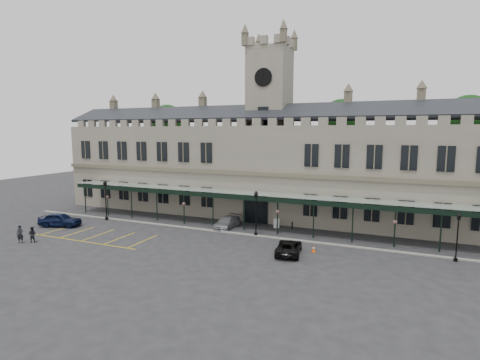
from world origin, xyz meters
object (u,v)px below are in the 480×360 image
at_px(car_left_a, 60,220).
at_px(traffic_cone, 314,249).
at_px(lamp_post_left, 106,196).
at_px(lamp_post_right, 458,232).
at_px(lamp_post_mid, 256,209).
at_px(clock_tower, 269,118).
at_px(person_a, 20,234).
at_px(car_taxi, 227,222).
at_px(sign_board, 276,224).
at_px(station_building, 269,168).
at_px(car_van, 289,247).
at_px(person_b, 32,234).

bearing_deg(car_left_a, traffic_cone, -103.60).
relative_size(lamp_post_left, lamp_post_right, 1.18).
xyz_separation_m(lamp_post_mid, car_left_a, (-23.06, -5.34, -2.14)).
bearing_deg(traffic_cone, clock_tower, 123.87).
distance_m(lamp_post_left, lamp_post_mid, 20.33).
distance_m(traffic_cone, car_left_a, 30.12).
bearing_deg(person_a, car_taxi, 10.65).
bearing_deg(clock_tower, traffic_cone, -56.13).
xyz_separation_m(sign_board, person_a, (-22.35, -15.82, 0.36)).
bearing_deg(lamp_post_mid, sign_board, 74.74).
bearing_deg(sign_board, station_building, 96.84).
bearing_deg(lamp_post_left, clock_tower, 31.04).
relative_size(station_building, car_taxi, 13.35).
xyz_separation_m(station_building, car_left_a, (-21.00, -15.67, -5.63)).
bearing_deg(car_van, car_taxi, -43.53).
bearing_deg(station_building, person_a, -130.90).
distance_m(clock_tower, car_van, 20.63).
xyz_separation_m(station_building, clock_tower, (0.00, 0.09, 6.64)).
bearing_deg(car_van, station_building, -73.76).
distance_m(lamp_post_left, person_b, 10.84).
xyz_separation_m(station_building, person_a, (-19.20, -22.16, -5.55)).
bearing_deg(lamp_post_left, lamp_post_right, -0.17).
height_order(clock_tower, person_a, clock_tower).
relative_size(car_taxi, person_b, 2.75).
bearing_deg(person_b, lamp_post_right, 171.07).
height_order(lamp_post_left, lamp_post_mid, lamp_post_left).
distance_m(lamp_post_mid, car_van, 7.05).
distance_m(lamp_post_mid, lamp_post_right, 19.01).
relative_size(lamp_post_mid, car_left_a, 1.03).
relative_size(traffic_cone, person_a, 0.34).
xyz_separation_m(station_building, sign_board, (3.15, -6.34, -5.91)).
xyz_separation_m(traffic_cone, car_left_a, (-30.03, -2.30, 0.53)).
distance_m(person_a, person_b, 1.12).
distance_m(clock_tower, lamp_post_left, 23.55).
xyz_separation_m(lamp_post_mid, sign_board, (1.09, 3.99, -2.41)).
relative_size(lamp_post_left, car_taxi, 1.16).
bearing_deg(car_taxi, station_building, 78.55).
height_order(traffic_cone, car_van, car_van).
bearing_deg(car_left_a, person_a, 177.51).
distance_m(sign_board, person_b, 26.27).
distance_m(station_building, car_left_a, 26.80).
bearing_deg(car_left_a, car_taxi, -86.77).
height_order(lamp_post_mid, person_b, lamp_post_mid).
bearing_deg(car_left_a, sign_board, -86.86).
bearing_deg(lamp_post_right, person_b, -165.08).
xyz_separation_m(lamp_post_mid, person_a, (-21.26, -11.84, -2.05)).
height_order(clock_tower, lamp_post_right, clock_tower).
height_order(clock_tower, lamp_post_left, clock_tower).
height_order(sign_board, person_b, person_b).
bearing_deg(lamp_post_right, traffic_cone, -168.94).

